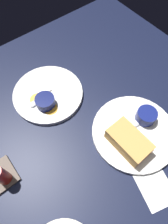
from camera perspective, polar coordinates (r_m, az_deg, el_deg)
ground_plane at (r=67.06cm, az=2.74°, el=-6.43°), size 110.00×110.00×3.00cm
plate_sandwich_main at (r=66.75cm, az=13.97°, el=-5.63°), size 26.91×26.91×1.60cm
sandwich_half_near at (r=61.65cm, az=12.62°, el=-8.17°), size 13.49×8.04×4.80cm
ramekin_dark_sauce at (r=67.25cm, az=17.32°, el=-0.99°), size 6.43×6.43×3.82cm
spoon_by_dark_ramekin at (r=66.31cm, az=13.57°, el=-3.82°), size 2.57×9.95×0.80cm
plate_chips_companion at (r=73.22cm, az=-10.18°, el=5.13°), size 24.80×24.80×1.60cm
ramekin_light_gravy at (r=68.48cm, az=-10.99°, el=3.01°), size 6.61×6.61×3.37cm
spoon_by_gravy_ramekin at (r=70.86cm, az=-13.30°, el=3.01°), size 3.33×9.96×0.80cm
plantain_chip_scatter at (r=70.63cm, az=-11.56°, el=3.24°), size 12.61×9.32×0.60cm
paper_napkin_folded at (r=64.06cm, az=19.72°, el=-19.56°), size 13.06×11.69×0.40cm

